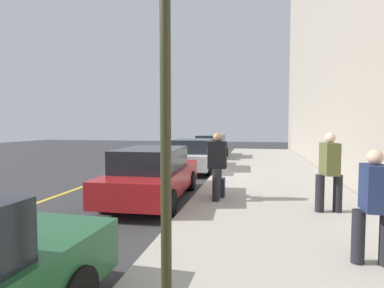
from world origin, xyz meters
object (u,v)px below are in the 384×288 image
Objects in this scene: parked_car_red at (153,174)px; parked_car_charcoal at (211,147)px; traffic_light_pole at (166,45)px; parked_car_silver at (193,155)px; pedestrian_navy_coat at (373,204)px; pedestrian_olive_coat at (329,170)px; rolling_suitcase at (221,187)px; pedestrian_black_coat at (217,164)px.

parked_car_charcoal is (11.30, -0.10, -0.00)m from parked_car_red.
parked_car_silver is at bearing 9.71° from traffic_light_pole.
parked_car_red is 5.77m from pedestrian_navy_coat.
pedestrian_olive_coat is 2.10× the size of rolling_suitcase.
parked_car_charcoal is 1.08× the size of traffic_light_pole.
pedestrian_navy_coat is (-9.27, -4.47, 0.28)m from parked_car_silver.
rolling_suitcase is at bearing -161.06° from parked_car_silver.
pedestrian_olive_coat is at bearing -104.44° from pedestrian_black_coat.
parked_car_red is at bearing 96.36° from rolling_suitcase.
pedestrian_black_coat is 2.76m from pedestrian_olive_coat.
parked_car_red is 1.97m from rolling_suitcase.
parked_car_red is at bearing 179.49° from parked_car_charcoal.
rolling_suitcase is (0.37, -0.06, -0.70)m from pedestrian_black_coat.
pedestrian_olive_coat is at bearing -100.49° from parked_car_red.
pedestrian_olive_coat reaches higher than rolling_suitcase.
pedestrian_navy_coat is 4.34m from pedestrian_black_coat.
pedestrian_olive_coat is 5.37m from traffic_light_pole.
traffic_light_pole is (-1.53, 2.62, 1.98)m from pedestrian_navy_coat.
pedestrian_olive_coat is at bearing -159.94° from parked_car_charcoal.
parked_car_red and parked_car_charcoal have the same top height.
traffic_light_pole is 4.81× the size of rolling_suitcase.
parked_car_charcoal is at bearing 9.33° from rolling_suitcase.
rolling_suitcase is (-5.47, -1.88, -0.35)m from parked_car_silver.
parked_car_silver is 5.17× the size of rolling_suitcase.
pedestrian_navy_coat is at bearing -128.46° from parked_car_red.
pedestrian_black_coat is at bearing -162.71° from parked_car_silver.
pedestrian_navy_coat is 0.92× the size of pedestrian_black_coat.
rolling_suitcase is at bearing 68.03° from pedestrian_olive_coat.
parked_car_silver and parked_car_charcoal have the same top height.
parked_car_silver is 5.62m from parked_car_charcoal.
traffic_light_pole is (-4.97, -0.03, 1.90)m from pedestrian_black_coat.
traffic_light_pole is (-4.28, 2.64, 1.88)m from pedestrian_olive_coat.
parked_car_silver is at bearing 17.29° from pedestrian_black_coat.
traffic_light_pole is (-10.81, -1.85, 2.26)m from parked_car_silver.
pedestrian_olive_coat is at bearing -111.97° from rolling_suitcase.
parked_car_red is 1.90m from pedestrian_black_coat.
parked_car_silver reaches higher than rolling_suitcase.
pedestrian_black_coat reaches higher than pedestrian_navy_coat.
pedestrian_black_coat reaches higher than parked_car_silver.
parked_car_silver is 1.07× the size of traffic_light_pole.
pedestrian_navy_coat is 2.75m from pedestrian_olive_coat.
parked_car_red is 4.63m from pedestrian_olive_coat.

